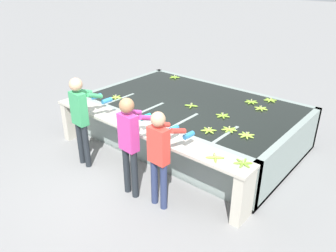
% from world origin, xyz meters
% --- Properties ---
extents(ground_plane, '(80.00, 80.00, 0.00)m').
position_xyz_m(ground_plane, '(0.00, 0.00, 0.00)').
color(ground_plane, gray).
rests_on(ground_plane, ground).
extents(wash_tank, '(4.38, 2.76, 0.90)m').
position_xyz_m(wash_tank, '(0.00, 1.82, 0.44)').
color(wash_tank, gray).
rests_on(wash_tank, ground).
extents(work_ledge, '(4.38, 0.45, 0.90)m').
position_xyz_m(work_ledge, '(0.00, 0.23, 0.63)').
color(work_ledge, '#B7B2A3').
rests_on(work_ledge, ground).
extents(worker_0, '(0.43, 0.73, 1.73)m').
position_xyz_m(worker_0, '(-0.96, -0.29, 1.04)').
color(worker_0, '#1E2328').
rests_on(worker_0, ground).
extents(worker_1, '(0.44, 0.73, 1.71)m').
position_xyz_m(worker_1, '(0.38, -0.36, 1.03)').
color(worker_1, '#1E2328').
rests_on(worker_1, ground).
extents(worker_2, '(0.42, 0.72, 1.62)m').
position_xyz_m(worker_2, '(0.93, -0.28, 0.96)').
color(worker_2, navy).
rests_on(worker_2, ground).
extents(banana_bunch_floating_0, '(0.27, 0.27, 0.08)m').
position_xyz_m(banana_bunch_floating_0, '(0.13, 1.59, 0.91)').
color(banana_bunch_floating_0, '#7FAD33').
rests_on(banana_bunch_floating_0, wash_tank).
extents(banana_bunch_floating_1, '(0.28, 0.28, 0.08)m').
position_xyz_m(banana_bunch_floating_1, '(0.88, 1.57, 0.91)').
color(banana_bunch_floating_1, '#7FAD33').
rests_on(banana_bunch_floating_1, wash_tank).
extents(banana_bunch_floating_2, '(0.27, 0.28, 0.08)m').
position_xyz_m(banana_bunch_floating_2, '(1.22, 2.92, 0.91)').
color(banana_bunch_floating_2, '#8CB738').
rests_on(banana_bunch_floating_2, wash_tank).
extents(banana_bunch_floating_3, '(0.28, 0.28, 0.08)m').
position_xyz_m(banana_bunch_floating_3, '(1.03, 0.87, 0.91)').
color(banana_bunch_floating_3, '#8CB738').
rests_on(banana_bunch_floating_3, wash_tank).
extents(banana_bunch_floating_4, '(0.28, 0.27, 0.08)m').
position_xyz_m(banana_bunch_floating_4, '(0.96, 2.57, 0.91)').
color(banana_bunch_floating_4, '#7FAD33').
rests_on(banana_bunch_floating_4, wash_tank).
extents(banana_bunch_floating_5, '(0.28, 0.27, 0.08)m').
position_xyz_m(banana_bunch_floating_5, '(1.27, 2.36, 0.91)').
color(banana_bunch_floating_5, '#93BC3D').
rests_on(banana_bunch_floating_5, wash_tank).
extents(banana_bunch_floating_6, '(0.27, 0.28, 0.08)m').
position_xyz_m(banana_bunch_floating_6, '(-1.36, 2.87, 0.91)').
color(banana_bunch_floating_6, '#7FAD33').
rests_on(banana_bunch_floating_6, wash_tank).
extents(banana_bunch_floating_7, '(0.28, 0.28, 0.08)m').
position_xyz_m(banana_bunch_floating_7, '(1.28, 1.13, 0.91)').
color(banana_bunch_floating_7, '#8CB738').
rests_on(banana_bunch_floating_7, wash_tank).
extents(banana_bunch_floating_8, '(0.28, 0.27, 0.08)m').
position_xyz_m(banana_bunch_floating_8, '(-1.40, 0.92, 0.91)').
color(banana_bunch_floating_8, '#93BC3D').
rests_on(banana_bunch_floating_8, wash_tank).
extents(banana_bunch_floating_9, '(0.28, 0.28, 0.08)m').
position_xyz_m(banana_bunch_floating_9, '(1.61, 1.13, 0.91)').
color(banana_bunch_floating_9, '#9EC642').
rests_on(banana_bunch_floating_9, wash_tank).
extents(banana_bunch_ledge_0, '(0.24, 0.24, 0.08)m').
position_xyz_m(banana_bunch_ledge_0, '(1.60, 0.18, 0.91)').
color(banana_bunch_ledge_0, '#93BC3D').
rests_on(banana_bunch_ledge_0, work_ledge).
extents(banana_bunch_ledge_1, '(0.28, 0.28, 0.08)m').
position_xyz_m(banana_bunch_ledge_1, '(1.99, 0.31, 0.91)').
color(banana_bunch_ledge_1, '#75A333').
rests_on(banana_bunch_ledge_1, work_ledge).
extents(knife_0, '(0.20, 0.32, 0.02)m').
position_xyz_m(knife_0, '(-0.01, 0.14, 0.90)').
color(knife_0, silver).
rests_on(knife_0, work_ledge).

